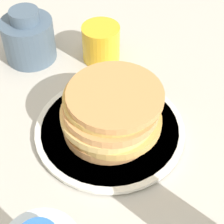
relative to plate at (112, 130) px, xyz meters
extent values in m
plane|color=#BCB7AD|center=(0.02, 0.00, -0.01)|extent=(4.00, 4.00, 0.00)
cylinder|color=silver|center=(0.00, 0.00, 0.00)|extent=(0.24, 0.24, 0.01)
cylinder|color=silver|center=(0.00, 0.00, 0.00)|extent=(0.27, 0.27, 0.01)
cylinder|color=tan|center=(0.00, 0.00, 0.01)|extent=(0.16, 0.16, 0.02)
cylinder|color=tan|center=(0.00, -0.01, 0.03)|extent=(0.16, 0.16, 0.02)
cylinder|color=#E2BA6E|center=(-0.01, 0.00, 0.05)|extent=(0.16, 0.16, 0.01)
cylinder|color=tan|center=(0.00, 0.00, 0.06)|extent=(0.16, 0.16, 0.02)
cylinder|color=tan|center=(0.00, 0.00, 0.07)|extent=(0.16, 0.16, 0.01)
cylinder|color=tan|center=(0.00, 0.00, 0.08)|extent=(0.16, 0.16, 0.01)
cylinder|color=yellow|center=(0.17, 0.13, 0.03)|extent=(0.08, 0.08, 0.08)
cylinder|color=#4C6075|center=(0.09, 0.26, 0.04)|extent=(0.11, 0.11, 0.09)
cylinder|color=#4C6075|center=(0.09, 0.26, 0.09)|extent=(0.06, 0.06, 0.03)
camera|label=1|loc=(-0.36, -0.23, 0.51)|focal=60.00mm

